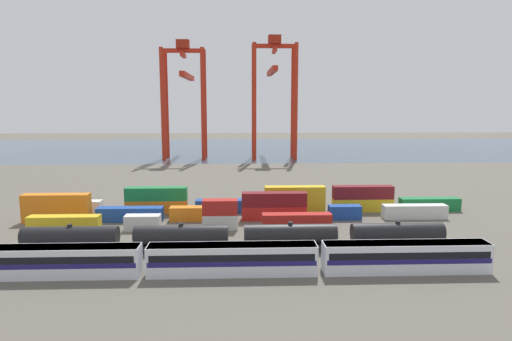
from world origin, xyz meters
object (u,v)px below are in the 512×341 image
(freight_tank_row, at_px, (236,237))
(shipping_container_0, at_px, (64,223))
(shipping_container_12, at_px, (414,212))
(gantry_crane_west, at_px, (185,88))
(shipping_container_2, at_px, (220,222))
(passenger_train, at_px, (232,258))
(shipping_container_17, at_px, (295,205))
(gantry_crane_central, at_px, (274,85))

(freight_tank_row, xyz_separation_m, shipping_container_0, (-29.58, 11.72, -0.72))
(shipping_container_12, height_order, gantry_crane_west, gantry_crane_west)
(shipping_container_0, bearing_deg, shipping_container_2, 0.00)
(passenger_train, bearing_deg, freight_tank_row, 87.45)
(shipping_container_0, distance_m, shipping_container_17, 42.91)
(freight_tank_row, bearing_deg, passenger_train, -92.55)
(gantry_crane_west, bearing_deg, shipping_container_0, -94.97)
(shipping_container_2, height_order, gantry_crane_west, gantry_crane_west)
(gantry_crane_central, bearing_deg, shipping_container_17, -91.62)
(shipping_container_0, height_order, shipping_container_2, same)
(shipping_container_2, bearing_deg, shipping_container_0, 180.00)
(freight_tank_row, height_order, gantry_crane_central, gantry_crane_central)
(freight_tank_row, bearing_deg, shipping_container_0, 158.39)
(shipping_container_12, xyz_separation_m, shipping_container_17, (-22.15, 5.98, 0.00))
(shipping_container_12, xyz_separation_m, gantry_crane_central, (-19.57, 96.77, 27.46))
(freight_tank_row, bearing_deg, gantry_crane_central, 82.93)
(passenger_train, distance_m, shipping_container_12, 43.48)
(freight_tank_row, height_order, shipping_container_2, freight_tank_row)
(freight_tank_row, xyz_separation_m, shipping_container_17, (11.63, 23.68, -0.72))
(shipping_container_12, relative_size, gantry_crane_central, 0.26)
(passenger_train, xyz_separation_m, shipping_container_12, (34.19, 26.85, -0.84))
(shipping_container_0, height_order, shipping_container_17, same)
(freight_tank_row, distance_m, gantry_crane_central, 118.41)
(shipping_container_2, xyz_separation_m, shipping_container_17, (14.47, 11.96, 0.00))
(gantry_crane_central, bearing_deg, freight_tank_row, -97.07)
(passenger_train, relative_size, shipping_container_17, 5.49)
(passenger_train, relative_size, shipping_container_0, 5.49)
(passenger_train, height_order, gantry_crane_west, gantry_crane_west)
(passenger_train, height_order, shipping_container_2, passenger_train)
(gantry_crane_central, bearing_deg, gantry_crane_west, 179.74)
(shipping_container_2, height_order, shipping_container_17, same)
(shipping_container_0, relative_size, shipping_container_12, 1.00)
(passenger_train, xyz_separation_m, shipping_container_2, (-2.43, 20.87, -0.84))
(freight_tank_row, bearing_deg, shipping_container_17, 63.84)
(freight_tank_row, bearing_deg, shipping_container_2, 103.62)
(shipping_container_12, height_order, gantry_crane_central, gantry_crane_central)
(shipping_container_17, relative_size, gantry_crane_central, 0.26)
(passenger_train, distance_m, shipping_container_2, 21.03)
(shipping_container_12, distance_m, gantry_crane_west, 114.21)
(gantry_crane_west, height_order, gantry_crane_central, gantry_crane_central)
(passenger_train, distance_m, shipping_container_0, 35.88)
(freight_tank_row, relative_size, shipping_container_12, 5.13)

